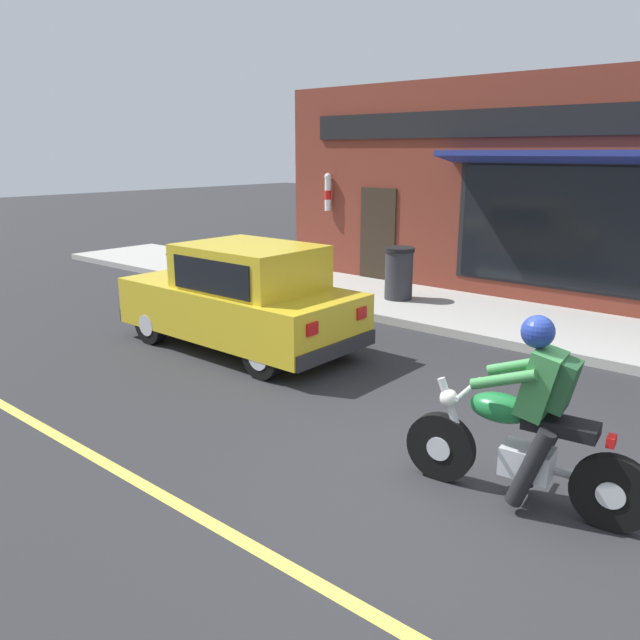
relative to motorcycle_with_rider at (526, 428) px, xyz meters
The scene contains 7 objects.
ground_plane 0.80m from the motorcycle_with_rider, 99.94° to the left, with size 80.00×80.00×0.00m, color #2B2B2D.
sidewalk_curb 6.26m from the motorcycle_with_rider, 33.26° to the left, with size 2.60×22.00×0.14m, color #ADAAA3.
lane_stripe 3.95m from the motorcycle_with_rider, 118.73° to the left, with size 0.12×19.80×0.01m, color #D1C64C.
storefront_building 7.53m from the motorcycle_with_rider, 24.38° to the left, with size 1.25×10.69×4.20m.
motorcycle_with_rider is the anchor object (origin of this frame).
car_hatchback 5.09m from the motorcycle_with_rider, 73.82° to the left, with size 1.65×3.79×1.57m.
trash_bin 6.90m from the motorcycle_with_rider, 41.76° to the left, with size 0.56×0.56×0.98m.
Camera 1 is at (-4.55, -2.13, 2.83)m, focal length 35.00 mm.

